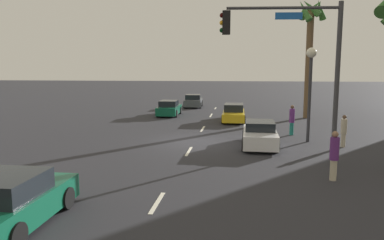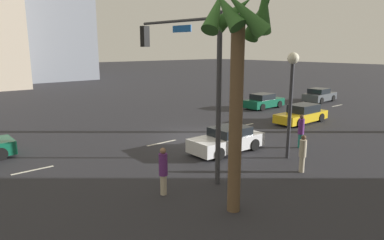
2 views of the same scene
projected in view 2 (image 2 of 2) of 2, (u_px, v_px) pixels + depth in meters
name	position (u px, v px, depth m)	size (l,w,h in m)	color
ground_plane	(194.00, 136.00, 21.46)	(220.00, 220.00, 0.00)	#28282D
lane_stripe_0	(337.00, 106.00, 32.73)	(1.82, 0.14, 0.01)	silver
lane_stripe_1	(301.00, 113.00, 28.93)	(2.57, 0.14, 0.01)	silver
lane_stripe_2	(242.00, 126.00, 24.23)	(2.38, 0.14, 0.01)	silver
lane_stripe_3	(162.00, 143.00, 19.89)	(2.01, 0.14, 0.01)	silver
lane_stripe_4	(33.00, 170.00, 15.44)	(1.82, 0.14, 0.01)	silver
car_0	(227.00, 140.00, 18.19)	(4.24, 1.91, 1.31)	silver
car_2	(319.00, 95.00, 35.08)	(4.12, 2.05, 1.39)	#474C51
car_3	(302.00, 114.00, 25.25)	(4.64, 1.80, 1.34)	gold
car_4	(264.00, 101.00, 31.29)	(4.13, 1.86, 1.35)	#0F5138
traffic_signal	(190.00, 69.00, 14.09)	(0.66, 4.98, 6.79)	#38383D
streetlamp	(292.00, 84.00, 16.40)	(0.56, 0.56, 5.25)	#2D2D33
pedestrian_0	(163.00, 170.00, 12.71)	(0.46, 0.46, 1.84)	#B2A58C
pedestrian_1	(303.00, 153.00, 15.05)	(0.39, 0.39, 1.70)	#B2A58C
pedestrian_2	(301.00, 130.00, 18.73)	(0.33, 0.33, 1.88)	#1E7266
palm_tree_0	(240.00, 45.00, 10.54)	(2.48, 2.51, 7.38)	brown
building_2	(19.00, 6.00, 57.11)	(19.65, 16.66, 24.57)	slate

